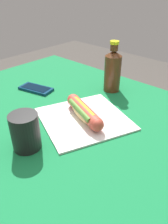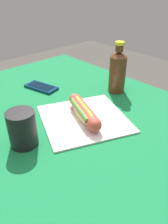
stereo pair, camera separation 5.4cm
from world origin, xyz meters
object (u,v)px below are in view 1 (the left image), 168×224
(drinking_cup, at_px, (25,132))
(cell_phone, at_px, (36,89))
(hot_dog, at_px, (84,112))
(soda_bottle, at_px, (113,70))

(drinking_cup, bearing_deg, cell_phone, -40.38)
(cell_phone, bearing_deg, drinking_cup, 139.62)
(cell_phone, bearing_deg, hot_dog, 174.49)
(soda_bottle, bearing_deg, hot_dog, 105.71)
(soda_bottle, bearing_deg, cell_phone, 42.88)
(drinking_cup, bearing_deg, hot_dog, -95.58)
(cell_phone, xyz_separation_m, drinking_cup, (-0.29, 0.25, 0.05))
(hot_dog, xyz_separation_m, drinking_cup, (0.02, 0.22, 0.02))
(hot_dog, bearing_deg, soda_bottle, -74.29)
(hot_dog, height_order, drinking_cup, drinking_cup)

